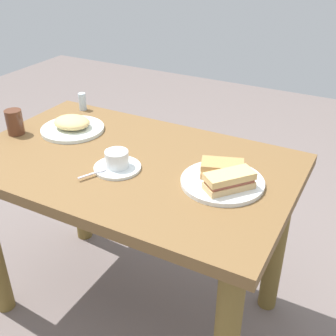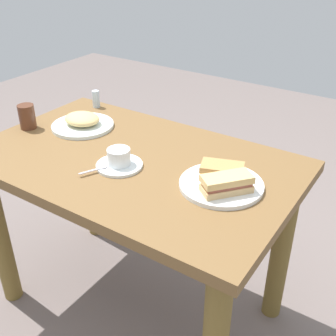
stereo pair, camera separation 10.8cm
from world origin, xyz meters
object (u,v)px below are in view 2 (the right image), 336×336
Objects in this scene: side_plate at (83,126)px; drinking_glass at (27,117)px; sandwich_plate at (221,185)px; salt_shaker at (96,99)px; coffee_cup at (118,156)px; dining_table at (134,191)px; sandwich_back at (227,184)px; coffee_saucer at (119,165)px; sandwich_front at (222,171)px; spoon at (98,169)px.

drinking_glass is (-0.17, -0.12, 0.04)m from side_plate.
sandwich_plate is 3.48× the size of salt_shaker.
dining_table is at bearing 86.89° from coffee_cup.
coffee_saucer is at bearing -173.81° from sandwich_back.
drinking_glass is at bearing 179.83° from sandwich_back.
drinking_glass reaches higher than sandwich_front.
spoon is at bearing -159.13° from sandwich_plate.
sandwich_front is 1.55× the size of drinking_glass.
coffee_cup is 1.04× the size of drinking_glass.
sandwich_plate is 0.84m from drinking_glass.
coffee_saucer is 0.37m from side_plate.
sandwich_plate reaches higher than dining_table.
sandwich_back reaches higher than sandwich_front.
coffee_saucer is at bearing -5.00° from drinking_glass.
drinking_glass is at bearing -175.82° from sandwich_front.
spoon is (-0.03, -0.07, 0.01)m from coffee_saucer.
sandwich_back is at bearing -53.04° from sandwich_front.
sandwich_plate is 0.06m from sandwich_back.
sandwich_back is 0.71m from side_plate.
dining_table is at bearing 88.17° from coffee_saucer.
spoon is 1.24× the size of salt_shaker.
sandwich_front is at bearing 17.53° from coffee_saucer.
sandwich_back is 0.87m from salt_shaker.
salt_shaker is at bearing 159.61° from sandwich_plate.
sandwich_back is at bearing 6.19° from coffee_saucer.
drinking_glass reaches higher than sandwich_back.
spoon is at bearing -104.12° from dining_table.
dining_table is 7.15× the size of sandwich_back.
sandwich_plate and side_plate have the same top height.
coffee_cup is at bearing -93.11° from dining_table.
sandwich_front is at bearing -18.90° from salt_shaker.
side_plate is at bearing 174.42° from sandwich_front.
coffee_cup is at bearing -27.47° from side_plate.
spoon is at bearing -154.80° from sandwich_front.
sandwich_front reaches higher than dining_table.
sandwich_front reaches higher than sandwich_plate.
dining_table is 4.60× the size of side_plate.
dining_table is 15.05× the size of salt_shaker.
spoon is 0.38× the size of side_plate.
spoon is 0.97× the size of drinking_glass.
dining_table is at bearing 75.88° from spoon.
dining_table is at bearing -16.48° from side_plate.
sandwich_front is 0.80m from salt_shaker.
salt_shaker is 0.33m from drinking_glass.
spoon is at bearing -38.82° from side_plate.
sandwich_back is (0.03, -0.04, 0.03)m from sandwich_plate.
salt_shaker reaches higher than spoon.
sandwich_front is 0.61× the size of side_plate.
side_plate is (-0.32, 0.17, -0.03)m from coffee_cup.
sandwich_back reaches higher than coffee_saucer.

